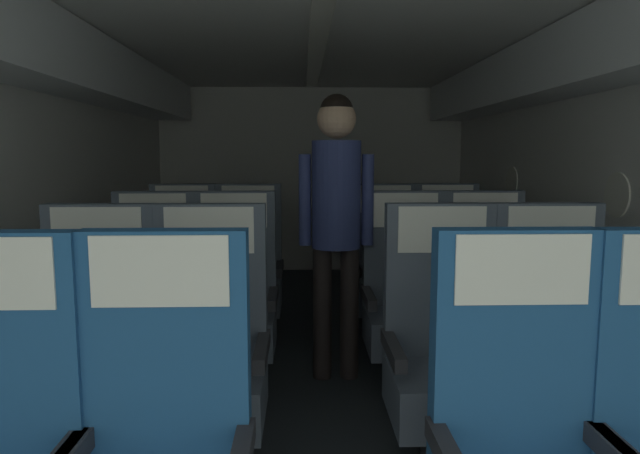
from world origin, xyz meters
The scene contains 15 objects.
ground centered at (0.00, 3.24, -0.01)m, with size 3.67×6.88×0.02m, color #23282D.
fuselage_shell centered at (0.00, 3.50, 1.55)m, with size 3.55×6.53×2.12m.
seat_b_left_window centered at (-0.98, 2.41, 0.46)m, with size 0.51×0.47×1.10m.
seat_b_left_aisle centered at (-0.50, 2.40, 0.46)m, with size 0.51×0.47×1.10m.
seat_b_right_aisle centered at (0.97, 2.39, 0.46)m, with size 0.51×0.47×1.10m.
seat_b_right_window centered at (0.49, 2.39, 0.46)m, with size 0.51×0.47×1.10m.
seat_c_left_window centered at (-0.97, 3.26, 0.46)m, with size 0.51×0.47×1.10m.
seat_c_left_aisle centered at (-0.50, 3.27, 0.46)m, with size 0.51×0.47×1.10m.
seat_c_right_aisle centered at (0.97, 3.26, 0.46)m, with size 0.51×0.47×1.10m.
seat_c_right_window centered at (0.49, 3.26, 0.46)m, with size 0.51×0.47×1.10m.
seat_d_left_window centered at (-0.98, 4.12, 0.46)m, with size 0.51×0.47×1.10m.
seat_d_left_aisle centered at (-0.50, 4.10, 0.46)m, with size 0.51×0.47×1.10m.
seat_d_right_aisle centered at (0.97, 4.12, 0.46)m, with size 0.51×0.47×1.10m.
seat_d_right_window centered at (0.50, 4.10, 0.46)m, with size 0.51×0.47×1.10m.
flight_attendant centered at (0.09, 3.30, 1.03)m, with size 0.43×0.28×1.65m.
Camera 1 is at (-0.11, 0.09, 1.31)m, focal length 31.61 mm.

